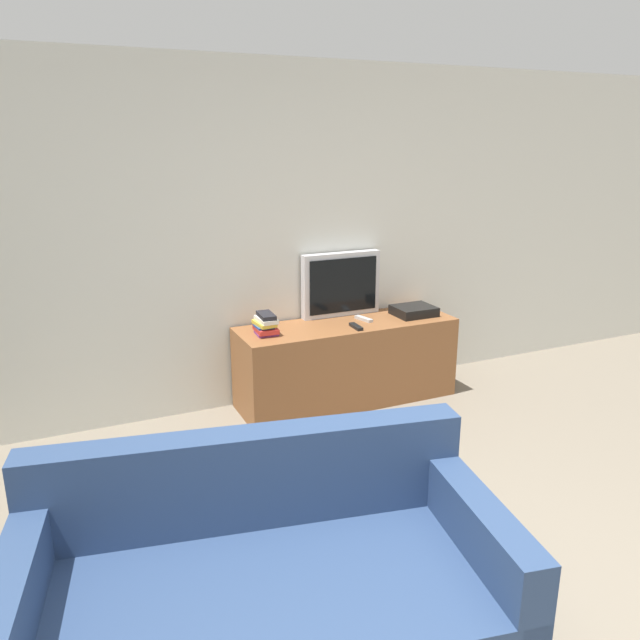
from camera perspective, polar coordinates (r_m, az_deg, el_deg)
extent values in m
cube|color=silver|center=(4.73, -7.56, 7.20)|extent=(9.00, 0.06, 2.60)
cube|color=brown|center=(4.97, 2.45, -3.88)|extent=(1.74, 0.54, 0.65)
cube|color=silver|center=(5.02, 1.92, 3.29)|extent=(0.66, 0.08, 0.52)
cube|color=black|center=(4.98, 2.16, 3.18)|extent=(0.58, 0.01, 0.44)
cube|color=navy|center=(2.72, -4.90, -25.97)|extent=(2.01, 1.27, 0.42)
cube|color=navy|center=(2.78, -6.42, -14.11)|extent=(1.87, 0.50, 0.43)
cube|color=navy|center=(2.86, 13.66, -20.85)|extent=(0.31, 0.94, 0.66)
cube|color=#7A3884|center=(4.60, -4.93, -1.20)|extent=(0.16, 0.16, 0.02)
cube|color=#B72D28|center=(4.60, -4.97, -0.87)|extent=(0.16, 0.22, 0.03)
cube|color=#23478E|center=(4.59, -5.18, -0.57)|extent=(0.12, 0.15, 0.02)
cube|color=gold|center=(4.59, -5.11, -0.31)|extent=(0.13, 0.21, 0.03)
cube|color=silver|center=(4.58, -4.94, 0.04)|extent=(0.12, 0.22, 0.03)
cube|color=black|center=(4.58, -4.94, 0.42)|extent=(0.11, 0.21, 0.03)
cube|color=#B7B7B7|center=(4.95, 4.02, 0.11)|extent=(0.08, 0.18, 0.02)
cube|color=black|center=(4.74, 3.31, -0.61)|extent=(0.05, 0.17, 0.02)
cube|color=black|center=(5.13, 8.57, 0.85)|extent=(0.32, 0.27, 0.07)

